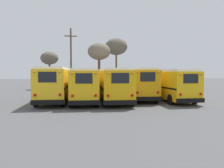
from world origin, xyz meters
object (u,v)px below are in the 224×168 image
Objects in this scene: school_bus_4 at (166,84)px; bare_tree_1 at (116,47)px; bare_tree_0 at (99,52)px; bare_tree_2 at (49,58)px; school_bus_0 at (55,83)px; utility_pole at (71,59)px; school_bus_3 at (135,82)px; school_bus_2 at (113,83)px; school_bus_1 at (84,84)px.

school_bus_4 is 1.14× the size of bare_tree_1.
bare_tree_1 is at bearing 52.82° from bare_tree_0.
bare_tree_2 is at bearing 164.23° from bare_tree_1.
bare_tree_1 is at bearing 58.94° from school_bus_0.
school_bus_4 is at bearing -58.83° from bare_tree_0.
utility_pole is at bearing 166.35° from bare_tree_0.
bare_tree_2 is (-3.89, 6.50, 0.44)m from utility_pole.
school_bus_3 is 1.67× the size of bare_tree_2.
bare_tree_1 is at bearing 24.55° from utility_pole.
bare_tree_0 reaches higher than school_bus_2.
bare_tree_2 is (-11.20, 3.16, -1.82)m from bare_tree_1.
school_bus_1 is at bearing 178.16° from school_bus_2.
school_bus_3 is at bearing -54.32° from bare_tree_2.
bare_tree_2 reaches higher than school_bus_3.
school_bus_4 is at bearing -47.50° from utility_pole.
school_bus_4 is at bearing -1.81° from school_bus_2.
utility_pole is (-4.47, 10.87, 3.09)m from school_bus_2.
school_bus_1 is (2.83, 0.00, -0.07)m from school_bus_0.
school_bus_4 is 12.47m from bare_tree_0.
bare_tree_1 is (5.68, 14.12, 5.36)m from school_bus_1.
bare_tree_1 reaches higher than school_bus_1.
utility_pole is 7.59m from bare_tree_2.
school_bus_0 reaches higher than school_bus_3.
school_bus_0 is at bearing -179.98° from school_bus_1.
bare_tree_2 is at bearing 115.68° from school_bus_2.
school_bus_0 is at bearing -96.31° from utility_pole.
bare_tree_1 is (2.85, 14.21, 5.35)m from school_bus_2.
utility_pole reaches higher than school_bus_2.
bare_tree_1 is at bearing 78.67° from school_bus_2.
utility_pole reaches higher than bare_tree_2.
bare_tree_0 is at bearing 92.49° from school_bus_2.
school_bus_0 is 1.46× the size of bare_tree_2.
school_bus_3 is (5.66, 1.71, 0.05)m from school_bus_1.
bare_tree_1 is (-2.81, 14.39, 5.40)m from school_bus_4.
bare_tree_2 reaches higher than school_bus_4.
school_bus_4 is 1.37× the size of bare_tree_0.
bare_tree_0 is (-6.09, 10.07, 4.12)m from school_bus_4.
school_bus_1 is 16.13m from bare_tree_1.
bare_tree_1 reaches higher than school_bus_2.
bare_tree_0 is 10.91m from bare_tree_2.
school_bus_4 is 1.50× the size of bare_tree_2.
school_bus_0 is 2.83m from school_bus_1.
school_bus_4 is (8.49, -0.27, -0.04)m from school_bus_1.
bare_tree_2 is at bearing 107.73° from school_bus_1.
school_bus_2 reaches higher than school_bus_4.
school_bus_3 reaches higher than school_bus_1.
bare_tree_0 is at bearing -127.18° from bare_tree_1.
school_bus_2 is at bearing -147.57° from school_bus_3.
bare_tree_1 reaches higher than school_bus_4.
bare_tree_2 is (-7.92, 7.48, -0.54)m from bare_tree_0.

